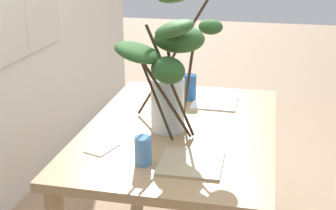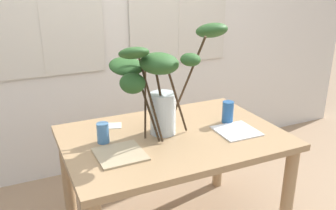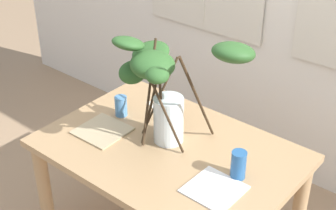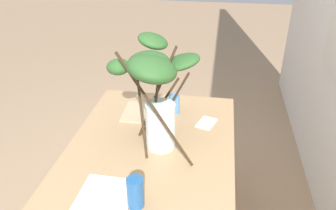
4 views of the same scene
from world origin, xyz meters
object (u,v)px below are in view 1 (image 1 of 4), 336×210
(plate_square_left, at_px, (191,163))
(plate_square_right, at_px, (215,102))
(vase_with_branches, at_px, (171,59))
(drinking_glass_blue_left, at_px, (143,151))
(dining_table, at_px, (180,149))
(drinking_glass_blue_right, at_px, (190,87))

(plate_square_left, xyz_separation_m, plate_square_right, (0.74, -0.01, -0.00))
(vase_with_branches, distance_m, plate_square_right, 0.57)
(drinking_glass_blue_left, xyz_separation_m, plate_square_right, (0.78, -0.20, -0.05))
(drinking_glass_blue_left, bearing_deg, vase_with_branches, -6.18)
(dining_table, xyz_separation_m, drinking_glass_blue_right, (0.40, 0.02, 0.19))
(vase_with_branches, xyz_separation_m, plate_square_right, (0.43, -0.16, -0.34))
(vase_with_branches, bearing_deg, drinking_glass_blue_left, 173.82)
(dining_table, xyz_separation_m, drinking_glass_blue_left, (-0.41, 0.07, 0.17))
(dining_table, relative_size, drinking_glass_blue_left, 11.08)
(drinking_glass_blue_left, xyz_separation_m, drinking_glass_blue_right, (0.81, -0.05, 0.01))
(dining_table, bearing_deg, drinking_glass_blue_right, 3.49)
(vase_with_branches, relative_size, plate_square_right, 3.18)
(drinking_glass_blue_left, bearing_deg, plate_square_left, -78.36)
(dining_table, bearing_deg, drinking_glass_blue_left, 169.83)
(vase_with_branches, height_order, drinking_glass_blue_right, vase_with_branches)
(vase_with_branches, xyz_separation_m, drinking_glass_blue_left, (-0.35, 0.04, -0.29))
(drinking_glass_blue_left, bearing_deg, drinking_glass_blue_right, -3.46)
(vase_with_branches, relative_size, drinking_glass_blue_right, 5.37)
(dining_table, distance_m, plate_square_left, 0.40)
(drinking_glass_blue_left, distance_m, plate_square_right, 0.80)
(plate_square_right, bearing_deg, drinking_glass_blue_left, 165.90)
(vase_with_branches, distance_m, drinking_glass_blue_right, 0.53)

